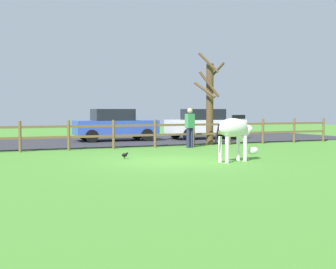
# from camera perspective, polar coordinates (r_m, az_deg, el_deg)

# --- Properties ---
(ground_plane) EXTENTS (60.00, 60.00, 0.00)m
(ground_plane) POSITION_cam_1_polar(r_m,az_deg,el_deg) (14.27, 0.16, -3.27)
(ground_plane) COLOR #47842D
(parking_asphalt) EXTENTS (28.00, 7.40, 0.05)m
(parking_asphalt) POSITION_cam_1_polar(r_m,az_deg,el_deg) (23.04, -9.30, -0.85)
(parking_asphalt) COLOR #2D2D33
(parking_asphalt) RESTS_ON ground_plane
(paddock_fence) EXTENTS (21.67, 0.11, 1.16)m
(paddock_fence) POSITION_cam_1_polar(r_m,az_deg,el_deg) (18.81, -6.66, 0.25)
(paddock_fence) COLOR brown
(paddock_fence) RESTS_ON ground_plane
(bare_tree) EXTENTS (1.42, 1.41, 4.09)m
(bare_tree) POSITION_cam_1_polar(r_m,az_deg,el_deg) (20.95, 5.11, 4.14)
(bare_tree) COLOR #513A23
(bare_tree) RESTS_ON ground_plane
(zebra) EXTENTS (1.89, 0.81, 1.41)m
(zebra) POSITION_cam_1_polar(r_m,az_deg,el_deg) (14.23, 8.15, 0.42)
(zebra) COLOR white
(zebra) RESTS_ON ground_plane
(crow_on_grass) EXTENTS (0.22, 0.10, 0.20)m
(crow_on_grass) POSITION_cam_1_polar(r_m,az_deg,el_deg) (15.00, -5.29, -2.49)
(crow_on_grass) COLOR black
(crow_on_grass) RESTS_ON ground_plane
(parked_car_blue) EXTENTS (4.08, 2.05, 1.56)m
(parked_car_blue) POSITION_cam_1_polar(r_m,az_deg,el_deg) (23.05, -6.50, 1.21)
(parked_car_blue) COLOR #2D4CAD
(parked_car_blue) RESTS_ON parking_asphalt
(parked_car_white) EXTENTS (4.06, 1.99, 1.56)m
(parked_car_white) POSITION_cam_1_polar(r_m,az_deg,el_deg) (24.57, 4.52, 1.33)
(parked_car_white) COLOR white
(parked_car_white) RESTS_ON parking_asphalt
(visitor_near_fence) EXTENTS (0.40, 0.30, 1.64)m
(visitor_near_fence) POSITION_cam_1_polar(r_m,az_deg,el_deg) (19.33, 2.68, 1.07)
(visitor_near_fence) COLOR #232847
(visitor_near_fence) RESTS_ON ground_plane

